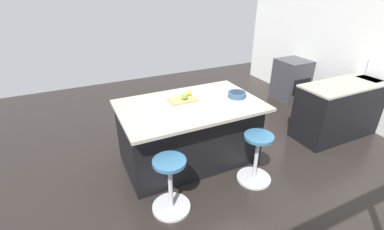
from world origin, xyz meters
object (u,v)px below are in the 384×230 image
(stool_middle, at_px, (170,187))
(apple_yellow, at_px, (189,93))
(stool_by_window, at_px, (256,159))
(fruit_bowl, at_px, (237,94))
(apple_green, at_px, (184,96))
(oven_range, at_px, (291,80))
(kitchen_island, at_px, (189,132))
(cutting_board, at_px, (183,100))

(stool_middle, distance_m, apple_yellow, 1.33)
(stool_by_window, relative_size, fruit_bowl, 2.70)
(stool_by_window, height_order, apple_green, apple_green)
(oven_range, bearing_deg, fruit_bowl, 27.86)
(stool_by_window, bearing_deg, oven_range, -141.67)
(apple_yellow, distance_m, fruit_bowl, 0.66)
(stool_middle, distance_m, apple_green, 1.20)
(apple_green, bearing_deg, oven_range, -161.33)
(apple_green, distance_m, fruit_bowl, 0.73)
(stool_middle, bearing_deg, kitchen_island, -127.22)
(stool_middle, xyz_separation_m, cutting_board, (-0.54, -0.87, 0.60))
(oven_range, distance_m, apple_yellow, 3.00)
(kitchen_island, height_order, fruit_bowl, fruit_bowl)
(kitchen_island, height_order, cutting_board, cutting_board)
(kitchen_island, bearing_deg, stool_middle, 52.78)
(kitchen_island, xyz_separation_m, apple_yellow, (-0.09, -0.19, 0.50))
(oven_range, distance_m, apple_green, 3.14)
(fruit_bowl, bearing_deg, apple_yellow, -26.02)
(stool_by_window, xyz_separation_m, cutting_board, (0.62, -0.87, 0.60))
(apple_yellow, relative_size, fruit_bowl, 0.29)
(kitchen_island, bearing_deg, apple_yellow, -115.12)
(oven_range, height_order, stool_by_window, oven_range)
(oven_range, height_order, kitchen_island, kitchen_island)
(stool_by_window, height_order, cutting_board, cutting_board)
(stool_by_window, xyz_separation_m, apple_green, (0.60, -0.85, 0.65))
(stool_by_window, xyz_separation_m, apple_yellow, (0.49, -0.95, 0.64))
(kitchen_island, xyz_separation_m, stool_middle, (0.58, 0.76, -0.14))
(apple_green, relative_size, fruit_bowl, 0.35)
(stool_middle, height_order, cutting_board, cutting_board)
(kitchen_island, height_order, stool_by_window, kitchen_island)
(stool_middle, xyz_separation_m, apple_yellow, (-0.67, -0.95, 0.64))
(stool_middle, relative_size, apple_yellow, 9.25)
(stool_by_window, height_order, fruit_bowl, fruit_bowl)
(kitchen_island, relative_size, fruit_bowl, 7.45)
(oven_range, bearing_deg, cutting_board, 18.16)
(stool_middle, bearing_deg, apple_green, -123.27)
(kitchen_island, bearing_deg, stool_by_window, 127.22)
(kitchen_island, bearing_deg, cutting_board, -70.01)
(oven_range, relative_size, apple_yellow, 12.08)
(apple_yellow, bearing_deg, stool_by_window, 117.38)
(stool_middle, bearing_deg, stool_by_window, 180.00)
(oven_range, relative_size, kitchen_island, 0.47)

